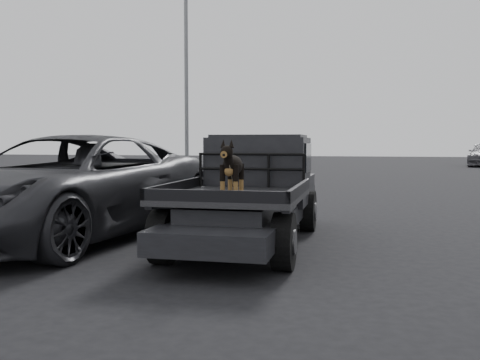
% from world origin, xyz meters
% --- Properties ---
extents(ground, '(120.00, 120.00, 0.00)m').
position_xyz_m(ground, '(0.00, 0.00, 0.00)').
color(ground, black).
rests_on(ground, ground).
extents(flatbed_ute, '(2.00, 5.40, 0.92)m').
position_xyz_m(flatbed_ute, '(-0.47, 1.62, 0.46)').
color(flatbed_ute, black).
rests_on(flatbed_ute, ground).
extents(ute_cab, '(1.72, 1.30, 0.88)m').
position_xyz_m(ute_cab, '(-0.47, 2.57, 1.36)').
color(ute_cab, black).
rests_on(ute_cab, flatbed_ute).
extents(headache_rack, '(1.80, 0.08, 0.55)m').
position_xyz_m(headache_rack, '(-0.47, 1.82, 1.20)').
color(headache_rack, black).
rests_on(headache_rack, flatbed_ute).
extents(dog, '(0.32, 0.60, 0.74)m').
position_xyz_m(dog, '(-0.38, 0.15, 1.29)').
color(dog, black).
rests_on(dog, flatbed_ute).
extents(parked_suv, '(3.80, 6.82, 1.80)m').
position_xyz_m(parked_suv, '(-3.67, 1.53, 0.90)').
color(parked_suv, '#2E2F33').
rests_on(parked_suv, ground).
extents(floodlight_near, '(1.08, 0.28, 14.76)m').
position_xyz_m(floodlight_near, '(-6.66, 16.93, 7.98)').
color(floodlight_near, slate).
rests_on(floodlight_near, ground).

